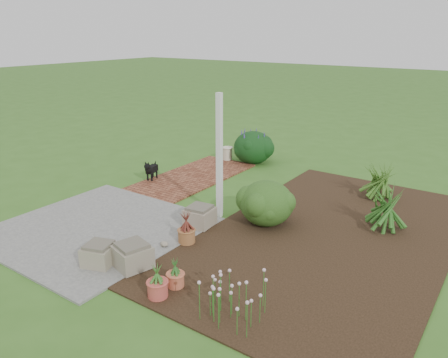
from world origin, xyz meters
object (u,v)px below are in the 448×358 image
Objects in this scene: cream_ceramic_urn at (227,153)px; evergreen_shrub at (267,202)px; stone_trough_near at (100,255)px; black_dog at (151,169)px.

cream_ceramic_urn is 4.44m from evergreen_shrub.
stone_trough_near is 0.45× the size of evergreen_shrub.
stone_trough_near is 0.85× the size of black_dog.
evergreen_shrub is at bearing -24.97° from black_dog.
black_dog reaches higher than stone_trough_near.
evergreen_shrub is (3.10, -3.18, 0.25)m from cream_ceramic_urn.
black_dog reaches higher than cream_ceramic_urn.
cream_ceramic_urn is at bearing 62.56° from black_dog.
evergreen_shrub reaches higher than cream_ceramic_urn.
cream_ceramic_urn is at bearing 105.64° from stone_trough_near.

